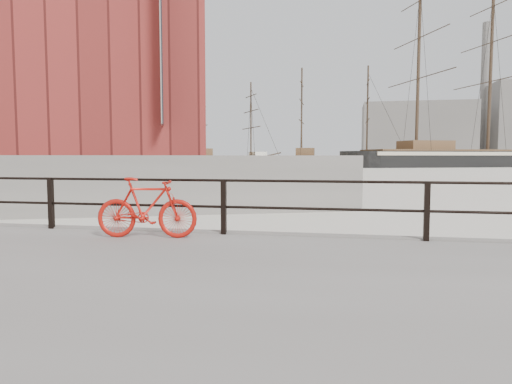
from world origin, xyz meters
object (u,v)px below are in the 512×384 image
at_px(bicycle, 147,208).
at_px(schooner_left, 226,166).
at_px(workboat_far, 85,172).
at_px(schooner_mid, 333,166).
at_px(barque_black, 487,167).

xyz_separation_m(bicycle, schooner_left, (-19.13, 78.05, -0.88)).
height_order(bicycle, schooner_left, schooner_left).
relative_size(bicycle, workboat_far, 0.16).
bearing_deg(schooner_mid, bicycle, -91.68).
height_order(barque_black, schooner_left, barque_black).
relative_size(barque_black, schooner_mid, 2.29).
bearing_deg(bicycle, schooner_left, 96.22).
height_order(schooner_mid, workboat_far, schooner_mid).
distance_m(barque_black, schooner_left, 47.57).
relative_size(bicycle, schooner_left, 0.08).
relative_size(barque_black, workboat_far, 5.53).
xyz_separation_m(schooner_mid, schooner_left, (-20.32, -3.50, 0.00)).
distance_m(schooner_left, workboat_far, 38.66).
bearing_deg(barque_black, workboat_far, -166.13).
relative_size(bicycle, barque_black, 0.03).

